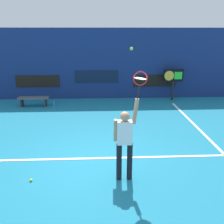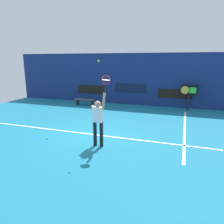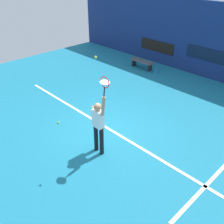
# 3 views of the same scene
# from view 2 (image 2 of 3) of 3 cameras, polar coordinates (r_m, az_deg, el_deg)

# --- Properties ---
(ground_plane) EXTENTS (18.00, 18.00, 0.00)m
(ground_plane) POSITION_cam_2_polar(r_m,az_deg,el_deg) (8.99, -5.55, -6.24)
(ground_plane) COLOR teal
(back_wall) EXTENTS (18.00, 0.20, 3.54)m
(back_wall) POSITION_cam_2_polar(r_m,az_deg,el_deg) (14.95, 5.21, 8.79)
(back_wall) COLOR navy
(back_wall) RESTS_ON ground_plane
(sponsor_banner_center) EXTENTS (2.20, 0.03, 0.60)m
(sponsor_banner_center) POSITION_cam_2_polar(r_m,az_deg,el_deg) (14.90, 5.05, 6.43)
(sponsor_banner_center) COLOR #0C1933
(sponsor_banner_portside) EXTENTS (2.20, 0.03, 0.60)m
(sponsor_banner_portside) POSITION_cam_2_polar(r_m,az_deg,el_deg) (15.91, -5.57, 6.09)
(sponsor_banner_portside) COLOR black
(sponsor_banner_starboard) EXTENTS (2.20, 0.03, 0.60)m
(sponsor_banner_starboard) POSITION_cam_2_polar(r_m,az_deg,el_deg) (14.52, 16.63, 4.73)
(sponsor_banner_starboard) COLOR black
(court_baseline) EXTENTS (10.00, 0.10, 0.01)m
(court_baseline) POSITION_cam_2_polar(r_m,az_deg,el_deg) (9.06, -5.35, -6.05)
(court_baseline) COLOR white
(court_baseline) RESTS_ON ground_plane
(court_sideline) EXTENTS (0.10, 7.00, 0.01)m
(court_sideline) POSITION_cam_2_polar(r_m,az_deg,el_deg) (10.15, 18.99, -4.56)
(court_sideline) COLOR white
(court_sideline) RESTS_ON ground_plane
(tennis_player) EXTENTS (0.56, 0.31, 1.99)m
(tennis_player) POSITION_cam_2_polar(r_m,az_deg,el_deg) (7.58, -3.80, -2.03)
(tennis_player) COLOR black
(tennis_player) RESTS_ON ground_plane
(tennis_racket) EXTENTS (0.35, 0.27, 0.62)m
(tennis_racket) POSITION_cam_2_polar(r_m,az_deg,el_deg) (7.20, -1.69, 8.37)
(tennis_racket) COLOR black
(tennis_ball) EXTENTS (0.07, 0.07, 0.07)m
(tennis_ball) POSITION_cam_2_polar(r_m,az_deg,el_deg) (7.15, -3.64, 13.59)
(tennis_ball) COLOR #CCE033
(scoreboard_clock) EXTENTS (0.96, 0.20, 1.57)m
(scoreboard_clock) POSITION_cam_2_polar(r_m,az_deg,el_deg) (13.99, 20.05, 5.33)
(scoreboard_clock) COLOR black
(scoreboard_clock) RESTS_ON ground_plane
(court_bench) EXTENTS (1.40, 0.36, 0.45)m
(court_bench) POSITION_cam_2_polar(r_m,az_deg,el_deg) (14.82, -7.40, 3.10)
(court_bench) COLOR #4C4C51
(court_bench) RESTS_ON ground_plane
(water_bottle) EXTENTS (0.07, 0.07, 0.24)m
(water_bottle) POSITION_cam_2_polar(r_m,az_deg,el_deg) (14.49, -4.07, 2.05)
(water_bottle) COLOR #338CD8
(water_bottle) RESTS_ON ground_plane
(spare_ball) EXTENTS (0.07, 0.07, 0.07)m
(spare_ball) POSITION_cam_2_polar(r_m,az_deg,el_deg) (8.92, -17.04, -6.76)
(spare_ball) COLOR #CCE033
(spare_ball) RESTS_ON ground_plane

